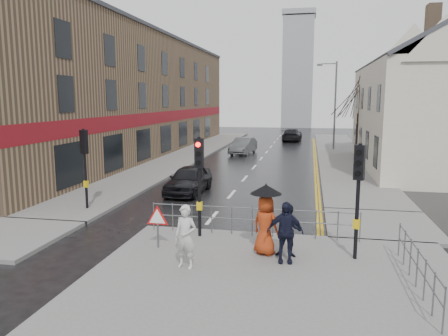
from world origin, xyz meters
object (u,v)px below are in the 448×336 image
at_px(pedestrian_d, 285,232).
at_px(car_mid, 243,146).
at_px(pedestrian_b, 289,231).
at_px(pedestrian_with_umbrella, 266,217).
at_px(car_parked, 189,180).
at_px(pedestrian_a, 186,237).

xyz_separation_m(pedestrian_d, car_mid, (-5.09, 25.55, -0.33)).
bearing_deg(pedestrian_b, car_mid, 102.82).
bearing_deg(pedestrian_with_umbrella, pedestrian_d, -41.95).
bearing_deg(pedestrian_d, pedestrian_b, 72.71).
bearing_deg(pedestrian_d, car_mid, 94.65).
distance_m(car_parked, car_mid, 16.53).
distance_m(pedestrian_a, pedestrian_with_umbrella, 2.55).
xyz_separation_m(pedestrian_b, car_mid, (-5.18, 25.08, -0.24)).
bearing_deg(pedestrian_with_umbrella, car_parked, 119.40).
distance_m(pedestrian_with_umbrella, car_mid, 25.41).
height_order(pedestrian_a, pedestrian_d, pedestrian_d).
distance_m(pedestrian_with_umbrella, pedestrian_d, 0.86).
distance_m(pedestrian_d, car_mid, 26.06).
bearing_deg(car_parked, pedestrian_b, -54.98).
xyz_separation_m(pedestrian_with_umbrella, car_mid, (-4.48, 25.00, -0.58)).
bearing_deg(car_mid, pedestrian_a, -76.96).
xyz_separation_m(pedestrian_a, pedestrian_with_umbrella, (2.05, 1.48, 0.26)).
xyz_separation_m(pedestrian_with_umbrella, car_parked, (-4.77, 8.47, -0.58)).
bearing_deg(pedestrian_d, pedestrian_with_umbrella, 131.42).
height_order(pedestrian_with_umbrella, car_mid, pedestrian_with_umbrella).
relative_size(pedestrian_a, pedestrian_with_umbrella, 0.83).
height_order(pedestrian_a, pedestrian_b, pedestrian_a).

